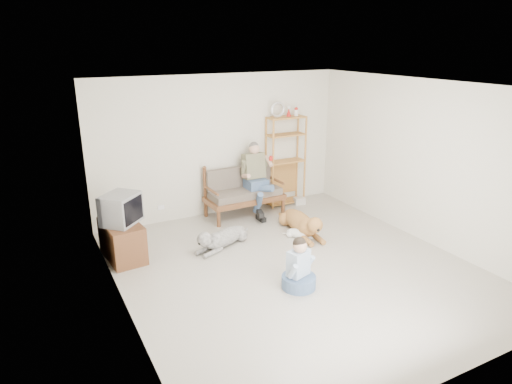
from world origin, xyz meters
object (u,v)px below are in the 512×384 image
etagere (285,160)px  golden_retriever (302,223)px  tv_stand (122,241)px  loveseat (243,191)px

etagere → golden_retriever: size_ratio=1.39×
etagere → golden_retriever: etagere is taller
tv_stand → golden_retriever: size_ratio=0.61×
loveseat → etagere: etagere is taller
loveseat → golden_retriever: (0.51, -1.35, -0.30)m
etagere → golden_retriever: 1.75m
etagere → tv_stand: bearing=-164.4°
tv_stand → golden_retriever: bearing=-14.8°
tv_stand → golden_retriever: tv_stand is taller
golden_retriever → loveseat: bearing=117.8°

